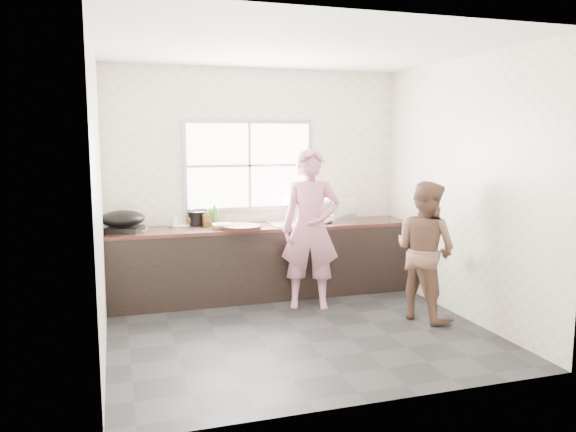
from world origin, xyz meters
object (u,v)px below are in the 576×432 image
object	(u,v)px
bottle_green	(214,213)
burner	(125,229)
woman	(311,234)
wok	(123,219)
bowl_mince	(222,226)
bowl_crabs	(305,222)
cutting_board	(242,227)
bottle_brown_short	(192,218)
bottle_brown_tall	(207,218)
plate_food	(182,225)
pot_lid_left	(138,229)
dish_rack	(337,209)
bowl_held	(324,221)
pot_lid_right	(177,226)
glass_jar	(175,222)
person_side	(425,250)
black_pot	(198,218)

from	to	relation	value
bottle_green	burner	size ratio (longest dim) A/B	0.78
woman	wok	distance (m)	2.06
bowl_mince	bowl_crabs	size ratio (longest dim) A/B	1.21
cutting_board	bottle_brown_short	world-z (taller)	bottle_brown_short
bowl_mince	burner	world-z (taller)	bowl_mince
bottle_green	bottle_brown_tall	xyz separation A→B (m)	(-0.11, -0.14, -0.04)
plate_food	pot_lid_left	world-z (taller)	plate_food
bottle_brown_short	dish_rack	size ratio (longest dim) A/B	0.42
bottle_brown_short	pot_lid_left	bearing A→B (deg)	-169.60
wok	pot_lid_left	world-z (taller)	wok
bowl_held	pot_lid_left	size ratio (longest dim) A/B	0.66
cutting_board	pot_lid_right	size ratio (longest dim) A/B	1.98
woman	bottle_brown_tall	distance (m)	1.24
bottle_green	wok	size ratio (longest dim) A/B	0.59
bottle_brown_tall	burner	world-z (taller)	bottle_brown_tall
wok	dish_rack	bearing A→B (deg)	0.90
glass_jar	bowl_held	bearing A→B (deg)	-11.29
bowl_held	plate_food	xyz separation A→B (m)	(-1.64, 0.34, -0.02)
burner	pot_lid_right	xyz separation A→B (m)	(0.60, 0.20, -0.02)
woman	person_side	distance (m)	1.24
pot_lid_right	bowl_crabs	bearing A→B (deg)	-11.56
cutting_board	pot_lid_right	xyz separation A→B (m)	(-0.67, 0.43, -0.02)
bottle_green	bottle_brown_tall	size ratio (longest dim) A/B	1.43
black_pot	pot_lid_left	world-z (taller)	black_pot
person_side	pot_lid_right	bearing A→B (deg)	34.39
wok	pot_lid_right	xyz separation A→B (m)	(0.61, 0.25, -0.14)
bottle_brown_short	plate_food	bearing A→B (deg)	-179.27
wok	pot_lid_right	bearing A→B (deg)	21.82
black_pot	plate_food	xyz separation A→B (m)	(-0.18, -0.00, -0.07)
bottle_green	bottle_brown_tall	distance (m)	0.19
bottle_brown_tall	bottle_brown_short	world-z (taller)	bottle_brown_tall
person_side	plate_food	size ratio (longest dim) A/B	7.37
pot_lid_right	cutting_board	bearing A→B (deg)	-32.76
person_side	burner	xyz separation A→B (m)	(-2.96, 1.31, 0.16)
bottle_brown_tall	glass_jar	size ratio (longest dim) A/B	1.76
bowl_held	wok	size ratio (longest dim) A/B	0.37
glass_jar	pot_lid_left	xyz separation A→B (m)	(-0.43, -0.11, -0.05)
cutting_board	pot_lid_left	bearing A→B (deg)	163.79
bowl_mince	wok	xyz separation A→B (m)	(-1.08, 0.08, 0.12)
woman	wok	size ratio (longest dim) A/B	3.49
plate_food	wok	distance (m)	0.73
bowl_held	bottle_green	world-z (taller)	bottle_green
bowl_held	plate_food	world-z (taller)	bowl_held
person_side	black_pot	xyz separation A→B (m)	(-2.13, 1.53, 0.22)
bottle_green	person_side	bearing A→B (deg)	-38.40
woman	glass_jar	xyz separation A→B (m)	(-1.39, 0.80, 0.09)
bowl_crabs	pot_lid_right	bearing A→B (deg)	168.44
bottle_green	burner	xyz separation A→B (m)	(-1.04, -0.21, -0.11)
person_side	burner	size ratio (longest dim) A/B	4.07
woman	bowl_held	world-z (taller)	woman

